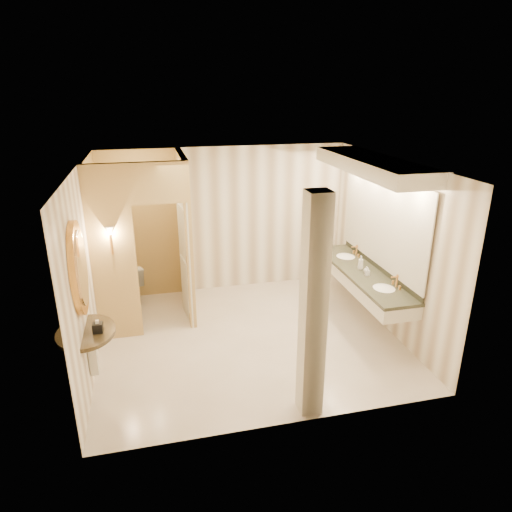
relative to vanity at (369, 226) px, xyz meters
The scene contains 16 objects.
floor 2.57m from the vanity, behind, with size 4.50×4.50×0.00m, color silver.
ceiling 2.26m from the vanity, behind, with size 4.50×4.50×0.00m, color white.
wall_back 2.71m from the vanity, 137.20° to the left, with size 4.50×0.02×2.70m, color white.
wall_front 2.95m from the vanity, 132.41° to the right, with size 4.50×0.02×2.70m, color white.
wall_left 4.24m from the vanity, behind, with size 0.02×4.00×2.70m, color white.
wall_right 0.42m from the vanity, 31.69° to the right, with size 0.02×4.00×2.70m, color white.
toilet_closet 3.20m from the vanity, 165.37° to the left, with size 1.50×1.55×2.70m.
wall_sconce 3.91m from the vanity, behind, with size 0.14×0.14×0.42m.
vanity is the anchor object (origin of this frame).
console_shelf 4.32m from the vanity, 166.66° to the right, with size 0.88×0.88×1.89m.
pillar 2.57m from the vanity, 129.64° to the right, with size 0.26×0.26×2.70m, color beige.
tissue_box 4.25m from the vanity, 165.41° to the right, with size 0.12×0.12×0.12m, color black.
toilet 4.31m from the vanity, 157.40° to the left, with size 0.41×0.73×0.74m, color white.
soap_bottle_a 0.72m from the vanity, 105.72° to the right, with size 0.06×0.06×0.13m, color beige.
soap_bottle_b 0.71m from the vanity, 102.44° to the right, with size 0.08×0.08×0.11m, color silver.
soap_bottle_c 0.65m from the vanity, 114.05° to the left, with size 0.09×0.09×0.23m, color #C6B28C.
Camera 1 is at (-1.33, -6.10, 3.69)m, focal length 32.00 mm.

